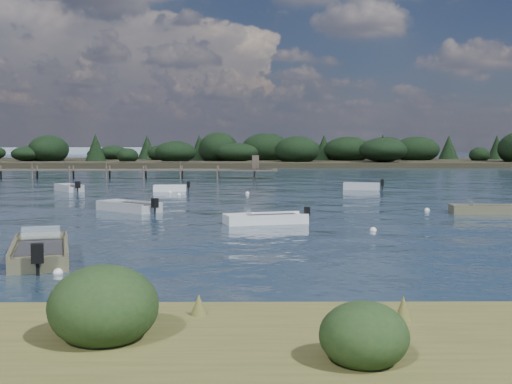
{
  "coord_description": "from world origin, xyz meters",
  "views": [
    {
      "loc": [
        3.49,
        -26.74,
        4.1
      ],
      "look_at": [
        3.8,
        14.0,
        1.0
      ],
      "focal_mm": 45.0,
      "sensor_mm": 36.0,
      "label": 1
    }
  ],
  "objects_px": {
    "tender_far_grey": "(69,189)",
    "tender_far_white": "(170,189)",
    "dinghy_mid_white_a": "(265,221)",
    "dinghy_mid_grey": "(129,209)",
    "dinghy_mid_white_b": "(485,211)",
    "dinghy_near_olive": "(40,255)",
    "tender_far_grey_b": "(362,188)",
    "jetty": "(35,170)"
  },
  "relations": [
    {
      "from": "tender_far_white",
      "to": "dinghy_mid_grey",
      "type": "relative_size",
      "value": 0.73
    },
    {
      "from": "dinghy_mid_white_a",
      "to": "tender_far_white",
      "type": "distance_m",
      "value": 23.46
    },
    {
      "from": "dinghy_mid_white_a",
      "to": "tender_far_grey_b",
      "type": "xyz_separation_m",
      "value": [
        9.09,
        23.92,
        0.03
      ]
    },
    {
      "from": "dinghy_mid_white_b",
      "to": "dinghy_near_olive",
      "type": "relative_size",
      "value": 0.76
    },
    {
      "from": "dinghy_mid_white_a",
      "to": "dinghy_mid_grey",
      "type": "bearing_deg",
      "value": 143.5
    },
    {
      "from": "jetty",
      "to": "dinghy_mid_grey",
      "type": "bearing_deg",
      "value": -63.73
    },
    {
      "from": "dinghy_mid_white_b",
      "to": "tender_far_grey_b",
      "type": "relative_size",
      "value": 1.18
    },
    {
      "from": "dinghy_mid_white_b",
      "to": "dinghy_near_olive",
      "type": "distance_m",
      "value": 25.85
    },
    {
      "from": "dinghy_mid_grey",
      "to": "dinghy_near_olive",
      "type": "bearing_deg",
      "value": -90.05
    },
    {
      "from": "dinghy_mid_grey",
      "to": "tender_far_grey",
      "type": "bearing_deg",
      "value": 116.83
    },
    {
      "from": "tender_far_grey_b",
      "to": "dinghy_mid_white_a",
      "type": "bearing_deg",
      "value": -110.82
    },
    {
      "from": "tender_far_grey",
      "to": "dinghy_near_olive",
      "type": "xyz_separation_m",
      "value": [
        8.16,
        -32.43,
        0.01
      ]
    },
    {
      "from": "tender_far_white",
      "to": "tender_far_grey_b",
      "type": "relative_size",
      "value": 0.87
    },
    {
      "from": "dinghy_mid_white_b",
      "to": "tender_far_grey_b",
      "type": "xyz_separation_m",
      "value": [
        -3.9,
        19.28,
        0.03
      ]
    },
    {
      "from": "tender_far_white",
      "to": "dinghy_near_olive",
      "type": "height_order",
      "value": "dinghy_near_olive"
    },
    {
      "from": "dinghy_near_olive",
      "to": "dinghy_mid_white_b",
      "type": "bearing_deg",
      "value": 35.15
    },
    {
      "from": "jetty",
      "to": "dinghy_mid_white_b",
      "type": "bearing_deg",
      "value": -43.89
    },
    {
      "from": "jetty",
      "to": "tender_far_white",
      "type": "bearing_deg",
      "value": -47.48
    },
    {
      "from": "dinghy_mid_white_a",
      "to": "dinghy_near_olive",
      "type": "bearing_deg",
      "value": -128.5
    },
    {
      "from": "tender_far_grey",
      "to": "dinghy_mid_grey",
      "type": "bearing_deg",
      "value": -63.17
    },
    {
      "from": "tender_far_grey",
      "to": "jetty",
      "type": "height_order",
      "value": "jetty"
    },
    {
      "from": "tender_far_grey",
      "to": "jetty",
      "type": "relative_size",
      "value": 0.05
    },
    {
      "from": "tender_far_white",
      "to": "jetty",
      "type": "distance_m",
      "value": 27.04
    },
    {
      "from": "tender_far_grey",
      "to": "tender_far_white",
      "type": "bearing_deg",
      "value": -0.11
    },
    {
      "from": "tender_far_grey",
      "to": "tender_far_white",
      "type": "relative_size",
      "value": 1.11
    },
    {
      "from": "tender_far_grey",
      "to": "tender_far_grey_b",
      "type": "distance_m",
      "value": 25.46
    },
    {
      "from": "dinghy_near_olive",
      "to": "dinghy_mid_grey",
      "type": "relative_size",
      "value": 1.29
    },
    {
      "from": "tender_far_white",
      "to": "dinghy_near_olive",
      "type": "bearing_deg",
      "value": -90.84
    },
    {
      "from": "dinghy_near_olive",
      "to": "tender_far_grey_b",
      "type": "distance_m",
      "value": 38.26
    },
    {
      "from": "dinghy_near_olive",
      "to": "dinghy_mid_white_a",
      "type": "bearing_deg",
      "value": 51.5
    },
    {
      "from": "tender_far_grey",
      "to": "tender_far_white",
      "type": "distance_m",
      "value": 8.64
    },
    {
      "from": "dinghy_mid_white_b",
      "to": "tender_far_grey",
      "type": "xyz_separation_m",
      "value": [
        -29.3,
        17.54,
        0.03
      ]
    },
    {
      "from": "dinghy_mid_white_b",
      "to": "tender_far_grey",
      "type": "height_order",
      "value": "tender_far_grey"
    },
    {
      "from": "tender_far_white",
      "to": "tender_far_grey_b",
      "type": "distance_m",
      "value": 16.85
    },
    {
      "from": "dinghy_mid_white_a",
      "to": "dinghy_mid_grey",
      "type": "distance_m",
      "value": 10.12
    },
    {
      "from": "dinghy_near_olive",
      "to": "dinghy_mid_grey",
      "type": "bearing_deg",
      "value": 89.95
    },
    {
      "from": "tender_far_grey_b",
      "to": "tender_far_white",
      "type": "bearing_deg",
      "value": -174.05
    },
    {
      "from": "tender_far_grey_b",
      "to": "jetty",
      "type": "relative_size",
      "value": 0.06
    },
    {
      "from": "dinghy_mid_white_b",
      "to": "dinghy_mid_white_a",
      "type": "bearing_deg",
      "value": -160.34
    },
    {
      "from": "dinghy_mid_white_b",
      "to": "tender_far_white",
      "type": "relative_size",
      "value": 1.36
    },
    {
      "from": "dinghy_mid_white_b",
      "to": "dinghy_mid_grey",
      "type": "bearing_deg",
      "value": 176.27
    },
    {
      "from": "dinghy_mid_white_b",
      "to": "tender_far_white",
      "type": "xyz_separation_m",
      "value": [
        -20.66,
        17.53,
        0.01
      ]
    }
  ]
}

